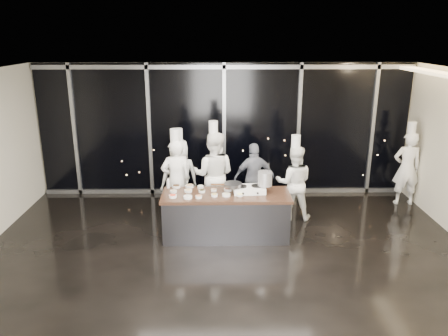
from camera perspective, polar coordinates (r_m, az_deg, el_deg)
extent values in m
plane|color=black|center=(7.93, 0.38, -11.79)|extent=(9.00, 9.00, 0.00)
cube|color=beige|center=(10.68, 0.01, 5.06)|extent=(9.00, 0.02, 3.20)
cube|color=beige|center=(4.11, 1.46, -15.91)|extent=(9.00, 0.02, 3.20)
cube|color=silver|center=(6.97, 0.43, 11.89)|extent=(9.00, 7.00, 0.02)
cube|color=black|center=(10.62, 0.01, 4.99)|extent=(8.90, 0.04, 3.18)
cube|color=gray|center=(10.36, 0.02, 13.07)|extent=(8.90, 0.08, 0.10)
cube|color=gray|center=(11.00, 0.02, -2.98)|extent=(8.90, 0.08, 0.10)
cube|color=gray|center=(11.12, -18.93, 4.61)|extent=(0.08, 0.08, 3.20)
cube|color=gray|center=(10.70, -9.70, 4.83)|extent=(0.08, 0.08, 3.20)
cube|color=gray|center=(10.57, 0.02, 4.93)|extent=(0.08, 0.08, 3.20)
cube|color=gray|center=(10.75, 9.69, 4.89)|extent=(0.08, 0.08, 3.20)
cube|color=gray|center=(11.22, 18.80, 4.72)|extent=(0.08, 0.08, 3.20)
cube|color=#38373C|center=(8.56, 0.26, -6.40)|extent=(2.40, 0.80, 0.84)
cube|color=#3E251A|center=(8.39, 0.26, -3.58)|extent=(2.46, 0.86, 0.06)
cube|color=white|center=(8.45, 3.28, -2.81)|extent=(0.63, 0.41, 0.12)
cylinder|color=black|center=(8.40, 2.28, -2.39)|extent=(0.22, 0.22, 0.02)
cylinder|color=black|center=(8.44, 4.30, -2.33)|extent=(0.22, 0.22, 0.02)
cylinder|color=black|center=(8.25, 2.50, -3.37)|extent=(0.04, 0.02, 0.04)
cylinder|color=black|center=(8.29, 4.43, -3.31)|extent=(0.04, 0.02, 0.04)
cylinder|color=slate|center=(8.37, 1.17, -2.18)|extent=(0.37, 0.37, 0.06)
cube|color=#4C2B14|center=(8.35, -0.87, -2.21)|extent=(0.25, 0.05, 0.02)
cylinder|color=silver|center=(8.41, 5.36, -1.38)|extent=(0.29, 0.29, 0.28)
cylinder|color=white|center=(8.25, -6.70, -3.68)|extent=(0.15, 0.15, 0.04)
cylinder|color=red|center=(8.24, -6.70, -3.57)|extent=(0.12, 0.12, 0.01)
cylinder|color=white|center=(8.49, -6.63, -3.06)|extent=(0.13, 0.13, 0.04)
cylinder|color=tan|center=(8.48, -6.63, -2.96)|extent=(0.11, 0.11, 0.01)
cylinder|color=white|center=(8.76, -6.26, -2.41)|extent=(0.17, 0.17, 0.04)
cylinder|color=#311E0E|center=(8.75, -6.26, -2.31)|extent=(0.14, 0.14, 0.01)
cylinder|color=white|center=(8.18, -4.75, -3.81)|extent=(0.16, 0.16, 0.04)
cylinder|color=silver|center=(8.17, -4.75, -3.70)|extent=(0.14, 0.14, 0.01)
cylinder|color=white|center=(8.50, -4.69, -2.98)|extent=(0.15, 0.15, 0.04)
cylinder|color=#DCB26E|center=(8.49, -4.70, -2.88)|extent=(0.12, 0.12, 0.01)
cylinder|color=white|center=(8.74, -4.54, -2.39)|extent=(0.17, 0.17, 0.04)
cylinder|color=tan|center=(8.74, -4.54, -2.28)|extent=(0.14, 0.14, 0.01)
cylinder|color=white|center=(8.18, -3.32, -3.78)|extent=(0.12, 0.12, 0.04)
cylinder|color=#C97F53|center=(8.17, -3.32, -3.67)|extent=(0.10, 0.10, 0.01)
cylinder|color=white|center=(8.46, -2.90, -3.03)|extent=(0.13, 0.13, 0.04)
cylinder|color=black|center=(8.46, -2.90, -2.92)|extent=(0.11, 0.11, 0.01)
cylinder|color=white|center=(8.69, -3.08, -2.48)|extent=(0.12, 0.12, 0.04)
cylinder|color=beige|center=(8.69, -3.08, -2.37)|extent=(0.10, 0.10, 0.01)
cylinder|color=white|center=(8.24, -1.26, -3.57)|extent=(0.12, 0.12, 0.04)
cylinder|color=tan|center=(8.24, -1.26, -3.47)|extent=(0.10, 0.10, 0.01)
cylinder|color=white|center=(8.50, -1.35, -2.91)|extent=(0.11, 0.11, 0.04)
cylinder|color=#AA7B61|center=(8.50, -1.35, -2.81)|extent=(0.09, 0.09, 0.01)
cylinder|color=white|center=(8.26, 0.30, -3.53)|extent=(0.16, 0.16, 0.04)
cylinder|color=beige|center=(8.25, 0.30, -3.42)|extent=(0.13, 0.13, 0.01)
cylinder|color=white|center=(8.53, 0.51, -2.83)|extent=(0.16, 0.16, 0.04)
cylinder|color=brown|center=(8.53, 0.51, -2.73)|extent=(0.13, 0.13, 0.01)
cylinder|color=white|center=(8.26, 2.06, -3.53)|extent=(0.13, 0.13, 0.04)
cylinder|color=#FFED54|center=(8.26, 2.07, -3.42)|extent=(0.10, 0.10, 0.01)
cylinder|color=silver|center=(8.72, -7.29, -2.11)|extent=(0.06, 0.06, 0.17)
cone|color=silver|center=(8.69, -7.32, -1.42)|extent=(0.05, 0.05, 0.06)
imported|color=white|center=(9.30, -6.27, -1.55)|extent=(0.73, 0.58, 1.75)
cylinder|color=white|center=(9.04, -6.47, 4.30)|extent=(0.24, 0.24, 0.26)
imported|color=white|center=(9.59, -5.84, -1.14)|extent=(0.96, 0.79, 1.69)
cylinder|color=white|center=(9.34, -6.01, 4.37)|extent=(0.24, 0.24, 0.26)
imported|color=white|center=(9.36, -1.36, -0.89)|extent=(1.03, 0.86, 1.88)
cylinder|color=white|center=(9.09, -1.40, 5.36)|extent=(0.22, 0.22, 0.26)
imported|color=#131D34|center=(9.71, 3.96, -1.25)|extent=(0.97, 0.53, 1.56)
imported|color=white|center=(9.40, 9.11, -1.90)|extent=(0.85, 0.70, 1.61)
cylinder|color=white|center=(9.14, 9.37, 3.47)|extent=(0.21, 0.21, 0.26)
imported|color=white|center=(10.90, 22.74, -0.05)|extent=(0.64, 0.43, 1.73)
cylinder|color=white|center=(10.68, 23.33, 4.90)|extent=(0.20, 0.20, 0.26)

